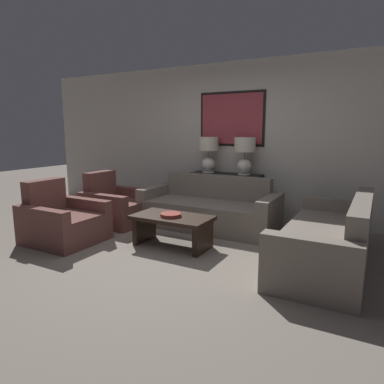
{
  "coord_description": "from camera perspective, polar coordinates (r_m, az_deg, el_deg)",
  "views": [
    {
      "loc": [
        2.29,
        -3.28,
        1.51
      ],
      "look_at": [
        -0.01,
        0.89,
        0.65
      ],
      "focal_mm": 32.0,
      "sensor_mm": 36.0,
      "label": 1
    }
  ],
  "objects": [
    {
      "name": "couch_by_back_wall",
      "position": [
        5.38,
        2.87,
        -3.03
      ],
      "size": [
        2.15,
        0.87,
        0.79
      ],
      "color": "slate",
      "rests_on": "ground_plane"
    },
    {
      "name": "couch_by_side",
      "position": [
        4.2,
        21.9,
        -7.63
      ],
      "size": [
        0.87,
        2.15,
        0.79
      ],
      "color": "slate",
      "rests_on": "ground_plane"
    },
    {
      "name": "armchair_near_back_wall",
      "position": [
        5.78,
        -12.54,
        -2.41
      ],
      "size": [
        0.93,
        0.87,
        0.83
      ],
      "color": "brown",
      "rests_on": "ground_plane"
    },
    {
      "name": "console_table",
      "position": [
        5.92,
        5.57,
        -0.68
      ],
      "size": [
        1.23,
        0.38,
        0.78
      ],
      "color": "black",
      "rests_on": "ground_plane"
    },
    {
      "name": "decorative_bowl",
      "position": [
        4.44,
        -3.55,
        -3.82
      ],
      "size": [
        0.27,
        0.27,
        0.04
      ],
      "color": "#93382D",
      "rests_on": "coffee_table"
    },
    {
      "name": "coffee_table",
      "position": [
        4.5,
        -3.3,
        -5.4
      ],
      "size": [
        1.03,
        0.57,
        0.41
      ],
      "color": "black",
      "rests_on": "ground_plane"
    },
    {
      "name": "table_lamp_right",
      "position": [
        5.71,
        8.78,
        6.59
      ],
      "size": [
        0.35,
        0.35,
        0.61
      ],
      "color": "silver",
      "rests_on": "console_table"
    },
    {
      "name": "armchair_near_camera",
      "position": [
        5.04,
        -20.74,
        -4.7
      ],
      "size": [
        0.93,
        0.87,
        0.83
      ],
      "color": "brown",
      "rests_on": "ground_plane"
    },
    {
      "name": "ground_plane",
      "position": [
        4.28,
        -5.73,
        -10.48
      ],
      "size": [
        20.0,
        20.0,
        0.0
      ],
      "primitive_type": "plane",
      "color": "slate"
    },
    {
      "name": "table_lamp_left",
      "position": [
        5.97,
        2.77,
        6.85
      ],
      "size": [
        0.35,
        0.35,
        0.61
      ],
      "color": "silver",
      "rests_on": "console_table"
    },
    {
      "name": "back_wall",
      "position": [
        6.07,
        6.75,
        8.48
      ],
      "size": [
        8.26,
        0.12,
        2.65
      ],
      "color": "beige",
      "rests_on": "ground_plane"
    }
  ]
}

